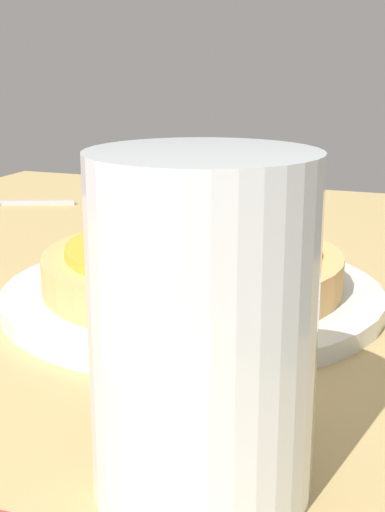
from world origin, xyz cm
name	(u,v)px	position (x,y,z in cm)	size (l,w,h in cm)	color
dining_table	(34,336)	(0.00, 0.00, 1.53)	(98.27, 64.61, 3.06)	tan
plate	(193,294)	(5.49, -8.64, 3.63)	(24.49, 24.49, 1.13)	silver
pizza	(192,264)	(5.50, -8.63, 5.64)	(19.18, 19.18, 5.15)	tan
cup_near	(202,347)	(-13.90, -16.18, 8.62)	(8.06, 8.06, 12.53)	silver
fork	(14,203)	(28.55, 20.25, 3.31)	(5.03, 10.41, 0.50)	#B7B7BC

